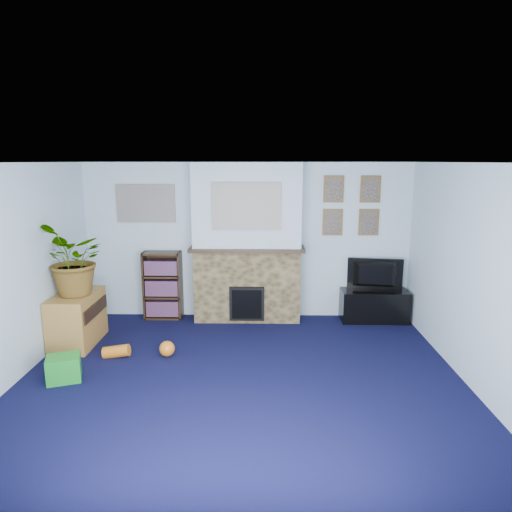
{
  "coord_description": "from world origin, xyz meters",
  "views": [
    {
      "loc": [
        0.25,
        -4.7,
        2.42
      ],
      "look_at": [
        0.16,
        0.87,
        1.25
      ],
      "focal_mm": 32.0,
      "sensor_mm": 36.0,
      "label": 1
    }
  ],
  "objects_px": {
    "bookshelf": "(163,287)",
    "sideboard": "(77,319)",
    "television": "(375,275)",
    "tv_stand": "(374,306)"
  },
  "relations": [
    {
      "from": "bookshelf",
      "to": "sideboard",
      "type": "relative_size",
      "value": 1.18
    },
    {
      "from": "television",
      "to": "sideboard",
      "type": "xyz_separation_m",
      "value": [
        -4.19,
        -1.0,
        -0.37
      ]
    },
    {
      "from": "television",
      "to": "bookshelf",
      "type": "relative_size",
      "value": 0.79
    },
    {
      "from": "tv_stand",
      "to": "television",
      "type": "bearing_deg",
      "value": 90.0
    },
    {
      "from": "tv_stand",
      "to": "television",
      "type": "xyz_separation_m",
      "value": [
        0.0,
        0.02,
        0.49
      ]
    },
    {
      "from": "tv_stand",
      "to": "bookshelf",
      "type": "height_order",
      "value": "bookshelf"
    },
    {
      "from": "television",
      "to": "sideboard",
      "type": "height_order",
      "value": "television"
    },
    {
      "from": "television",
      "to": "bookshelf",
      "type": "bearing_deg",
      "value": 7.03
    },
    {
      "from": "bookshelf",
      "to": "sideboard",
      "type": "distance_m",
      "value": 1.41
    },
    {
      "from": "tv_stand",
      "to": "sideboard",
      "type": "height_order",
      "value": "sideboard"
    }
  ]
}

